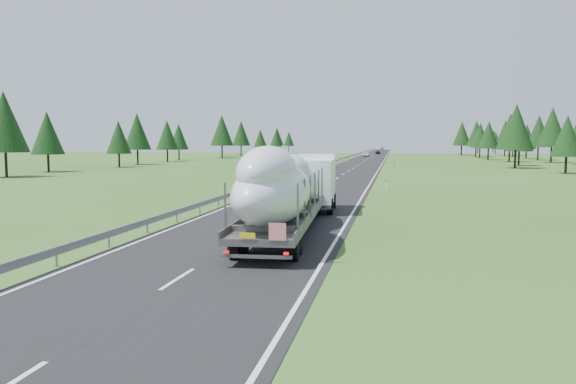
% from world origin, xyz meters
% --- Properties ---
extents(ground, '(400.00, 400.00, 0.00)m').
position_xyz_m(ground, '(0.00, 0.00, 0.00)').
color(ground, '#2F541C').
rests_on(ground, ground).
extents(road_surface, '(10.00, 400.00, 0.02)m').
position_xyz_m(road_surface, '(0.00, 100.00, 0.01)').
color(road_surface, black).
rests_on(road_surface, ground).
extents(guardrail, '(0.10, 400.00, 0.76)m').
position_xyz_m(guardrail, '(-5.30, 99.94, 0.60)').
color(guardrail, slate).
rests_on(guardrail, ground).
extents(marker_posts, '(0.13, 350.08, 1.00)m').
position_xyz_m(marker_posts, '(6.50, 155.00, 0.54)').
color(marker_posts, silver).
rests_on(marker_posts, ground).
extents(highway_sign, '(0.08, 0.90, 2.60)m').
position_xyz_m(highway_sign, '(7.20, 80.00, 1.81)').
color(highway_sign, slate).
rests_on(highway_sign, ground).
extents(tree_line_right, '(26.41, 255.24, 12.33)m').
position_xyz_m(tree_line_right, '(38.39, 92.25, 6.87)').
color(tree_line_right, black).
rests_on(tree_line_right, ground).
extents(tree_line_left, '(14.35, 256.10, 12.43)m').
position_xyz_m(tree_line_left, '(-43.71, 85.48, 7.18)').
color(tree_line_left, black).
rests_on(tree_line_left, ground).
extents(boat_truck, '(3.76, 21.13, 4.59)m').
position_xyz_m(boat_truck, '(1.90, 1.90, 2.42)').
color(boat_truck, white).
rests_on(boat_truck, ground).
extents(distant_van, '(2.54, 5.21, 1.43)m').
position_xyz_m(distant_van, '(-1.84, 149.18, 0.71)').
color(distant_van, silver).
rests_on(distant_van, ground).
extents(distant_car_dark, '(1.84, 4.41, 1.49)m').
position_xyz_m(distant_car_dark, '(0.97, 183.36, 0.75)').
color(distant_car_dark, black).
rests_on(distant_car_dark, ground).
extents(distant_car_blue, '(1.72, 4.34, 1.40)m').
position_xyz_m(distant_car_blue, '(-0.40, 296.98, 0.70)').
color(distant_car_blue, '#192947').
rests_on(distant_car_blue, ground).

